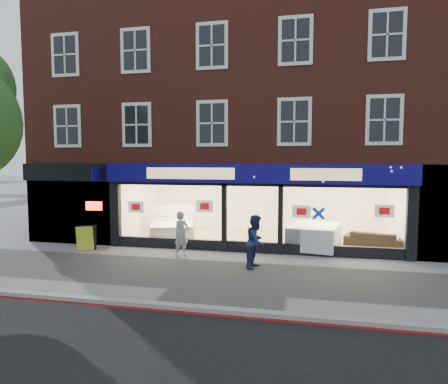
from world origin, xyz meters
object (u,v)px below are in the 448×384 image
(pedestrian_blue, at_px, (256,241))
(mattress_stack, at_px, (314,236))
(display_bed, at_px, (172,229))
(a_board, at_px, (86,238))
(sofa, at_px, (374,240))
(pedestrian_grey, at_px, (181,234))

(pedestrian_blue, bearing_deg, mattress_stack, -19.80)
(display_bed, bearing_deg, a_board, -153.11)
(mattress_stack, height_order, sofa, mattress_stack)
(a_board, distance_m, pedestrian_blue, 6.73)
(a_board, height_order, pedestrian_blue, pedestrian_blue)
(mattress_stack, xyz_separation_m, pedestrian_grey, (-4.63, -2.14, 0.28))
(mattress_stack, bearing_deg, display_bed, 173.73)
(mattress_stack, distance_m, a_board, 8.71)
(a_board, distance_m, pedestrian_grey, 3.87)
(mattress_stack, distance_m, pedestrian_blue, 3.53)
(sofa, xyz_separation_m, pedestrian_blue, (-4.08, -3.39, 0.44))
(display_bed, xyz_separation_m, a_board, (-2.50, -2.63, 0.02))
(pedestrian_grey, distance_m, pedestrian_blue, 2.91)
(sofa, height_order, pedestrian_grey, pedestrian_grey)
(display_bed, relative_size, pedestrian_grey, 1.70)
(sofa, height_order, pedestrian_blue, pedestrian_blue)
(sofa, height_order, a_board, a_board)
(pedestrian_grey, height_order, pedestrian_blue, pedestrian_blue)
(sofa, bearing_deg, mattress_stack, 27.77)
(pedestrian_grey, bearing_deg, mattress_stack, -30.39)
(mattress_stack, xyz_separation_m, a_board, (-8.48, -1.97, -0.05))
(sofa, distance_m, pedestrian_grey, 7.33)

